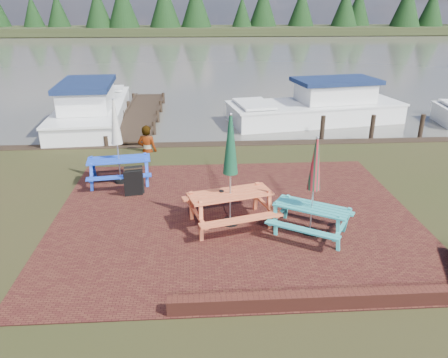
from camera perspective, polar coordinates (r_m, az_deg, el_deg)
ground at (r=10.17m, az=1.95°, el=-7.49°), size 120.00×120.00×0.00m
paving at (r=11.04m, az=1.46°, el=-4.87°), size 9.00×7.50×0.02m
brick_wall at (r=8.59m, az=18.43°, el=-13.81°), size 6.21×1.79×0.30m
water at (r=46.07m, az=-2.60°, el=16.01°), size 120.00×60.00×0.02m
far_treeline at (r=74.80m, az=-3.16°, el=20.94°), size 120.00×10.00×8.10m
picnic_table_teal at (r=10.09m, az=11.45°, el=-2.98°), size 2.21×2.15×2.33m
picnic_table_red at (r=10.27m, az=0.83°, el=-1.20°), size 2.36×2.21×2.73m
picnic_table_blue at (r=13.09m, az=-13.63°, el=3.07°), size 1.99×1.82×2.50m
chalkboard at (r=12.28m, az=-11.70°, el=-0.36°), size 0.53×0.56×0.80m
jetty at (r=20.82m, az=-10.81°, el=8.21°), size 1.76×9.08×1.00m
boat_jetty at (r=20.47m, az=-16.88°, el=8.48°), size 3.27×8.13×2.31m
boat_near at (r=20.81m, az=12.26°, el=9.02°), size 8.25×4.04×2.14m
person at (r=15.72m, az=-10.18°, el=6.85°), size 0.78×0.61×1.91m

